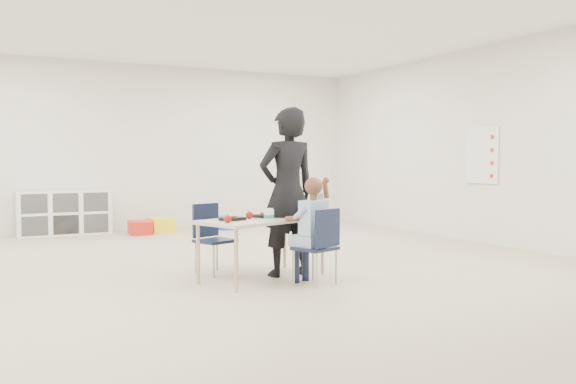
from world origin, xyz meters
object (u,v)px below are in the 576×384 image
chair_near (315,246)px  cubby_shelf (64,213)px  adult (287,192)px  table (263,248)px  child (315,224)px

chair_near → cubby_shelf: 5.39m
chair_near → cubby_shelf: (-1.61, 5.14, -0.01)m
chair_near → adult: adult is taller
chair_near → adult: bearing=73.2°
cubby_shelf → adult: bearing=-71.1°
table → chair_near: (0.33, -0.47, 0.06)m
table → adult: 0.63m
adult → cubby_shelf: bearing=-72.8°
chair_near → adult: 0.72m
cubby_shelf → chair_near: bearing=-72.6°
table → child: child is taller
cubby_shelf → child: bearing=-72.6°
child → cubby_shelf: size_ratio=0.82×
table → cubby_shelf: bearing=85.6°
table → chair_near: size_ratio=2.02×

